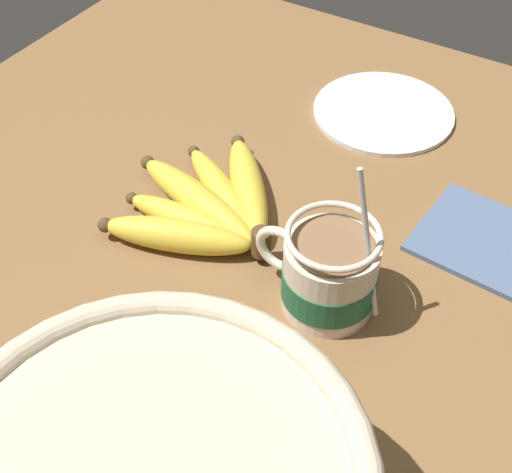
{
  "coord_description": "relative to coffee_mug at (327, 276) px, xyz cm",
  "views": [
    {
      "loc": [
        -24.18,
        40.4,
        56.21
      ],
      "look_at": [
        0.78,
        -0.63,
        7.75
      ],
      "focal_mm": 50.0,
      "sensor_mm": 36.0,
      "label": 1
    }
  ],
  "objects": [
    {
      "name": "small_plate",
      "position": [
        7.87,
        -31.19,
        -3.76
      ],
      "size": [
        17.53,
        17.53,
        0.6
      ],
      "color": "white",
      "rests_on": "table"
    },
    {
      "name": "coffee_mug",
      "position": [
        0.0,
        0.0,
        0.0
      ],
      "size": [
        12.97,
        8.85,
        17.28
      ],
      "color": "beige",
      "rests_on": "table"
    },
    {
      "name": "napkin",
      "position": [
        -12.31,
        -15.76,
        -3.76
      ],
      "size": [
        17.97,
        13.22,
        0.6
      ],
      "color": "slate",
      "rests_on": "table"
    },
    {
      "name": "table",
      "position": [
        7.35,
        -0.3,
        -5.88
      ],
      "size": [
        100.43,
        100.43,
        3.64
      ],
      "color": "brown",
      "rests_on": "ground"
    },
    {
      "name": "banana_bunch",
      "position": [
        15.97,
        -4.2,
        -2.39
      ],
      "size": [
        19.51,
        21.46,
        4.0
      ],
      "color": "#4C381E",
      "rests_on": "table"
    }
  ]
}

